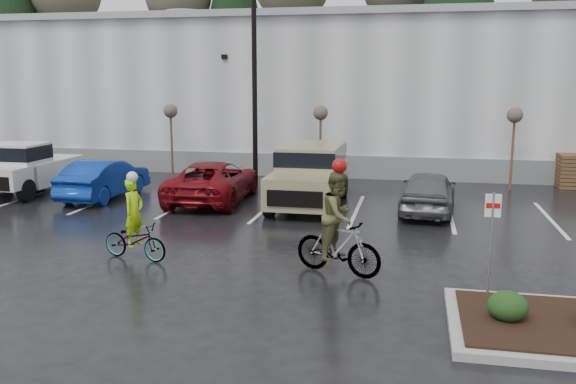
% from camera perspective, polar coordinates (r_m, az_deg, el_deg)
% --- Properties ---
extents(ground, '(120.00, 120.00, 0.00)m').
position_cam_1_polar(ground, '(12.65, 0.62, -9.39)').
color(ground, black).
rests_on(ground, ground).
extents(warehouse, '(60.50, 15.50, 7.20)m').
position_cam_1_polar(warehouse, '(33.73, 8.01, 9.46)').
color(warehouse, '#A9ADAE').
rests_on(warehouse, ground).
extents(wooded_ridge, '(80.00, 25.00, 6.00)m').
position_cam_1_polar(wooded_ridge, '(56.72, 9.61, 9.26)').
color(wooded_ridge, '#26411B').
rests_on(wooded_ridge, ground).
extents(lamppost, '(0.50, 1.00, 9.22)m').
position_cam_1_polar(lamppost, '(24.51, -3.19, 13.86)').
color(lamppost, black).
rests_on(lamppost, ground).
extents(sapling_west, '(0.60, 0.60, 3.20)m').
position_cam_1_polar(sapling_west, '(26.77, -10.92, 7.09)').
color(sapling_west, brown).
rests_on(sapling_west, ground).
extents(sapling_mid, '(0.60, 0.60, 3.20)m').
position_cam_1_polar(sapling_mid, '(25.00, 3.07, 7.02)').
color(sapling_mid, brown).
rests_on(sapling_mid, ground).
extents(sapling_east, '(0.60, 0.60, 3.20)m').
position_cam_1_polar(sapling_east, '(24.98, 20.43, 6.36)').
color(sapling_east, brown).
rests_on(sapling_east, ground).
extents(pallet_stack_a, '(1.20, 1.20, 1.35)m').
position_cam_1_polar(pallet_stack_a, '(26.65, 25.15, 1.80)').
color(pallet_stack_a, brown).
rests_on(pallet_stack_a, ground).
extents(shrub_a, '(0.70, 0.70, 0.52)m').
position_cam_1_polar(shrub_a, '(11.49, 19.87, -10.00)').
color(shrub_a, '#133817').
rests_on(shrub_a, curb_island).
extents(fire_lane_sign, '(0.30, 0.05, 2.20)m').
position_cam_1_polar(fire_lane_sign, '(12.31, 18.49, -3.69)').
color(fire_lane_sign, gray).
rests_on(fire_lane_sign, ground).
extents(pickup_white, '(2.10, 5.20, 1.96)m').
position_cam_1_polar(pickup_white, '(25.27, -22.75, 2.25)').
color(pickup_white, silver).
rests_on(pickup_white, ground).
extents(car_blue, '(1.62, 4.36, 1.42)m').
position_cam_1_polar(car_blue, '(23.05, -16.80, 1.20)').
color(car_blue, '#0D3097').
rests_on(car_blue, ground).
extents(car_red, '(2.56, 5.24, 1.43)m').
position_cam_1_polar(car_red, '(21.67, -7.01, 1.01)').
color(car_red, maroon).
rests_on(car_red, ground).
extents(suv_tan, '(2.20, 5.10, 2.06)m').
position_cam_1_polar(suv_tan, '(20.61, 1.98, 1.47)').
color(suv_tan, '#938D63').
rests_on(suv_tan, ground).
extents(car_grey, '(1.97, 4.23, 1.40)m').
position_cam_1_polar(car_grey, '(20.18, 12.98, 0.05)').
color(car_grey, '#5A5C5E').
rests_on(car_grey, ground).
extents(cyclist_hivis, '(1.87, 1.00, 2.15)m').
position_cam_1_polar(cyclist_hivis, '(15.14, -14.14, -3.66)').
color(cyclist_hivis, '#3F3F44').
rests_on(cyclist_hivis, ground).
extents(cyclist_olive, '(2.09, 1.24, 2.61)m').
position_cam_1_polar(cyclist_olive, '(13.58, 4.73, -3.88)').
color(cyclist_olive, '#3F3F44').
rests_on(cyclist_olive, ground).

